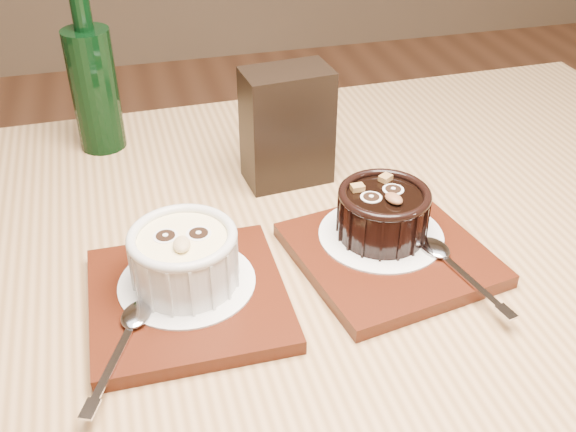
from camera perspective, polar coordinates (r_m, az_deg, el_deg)
name	(u,v)px	position (r m, az deg, el deg)	size (l,w,h in m)	color
table	(284,329)	(0.75, -0.33, -9.51)	(1.22, 0.83, 0.75)	olive
tray_left	(188,298)	(0.64, -8.43, -6.92)	(0.18, 0.18, 0.01)	#46190B
doily_left	(187,282)	(0.65, -8.54, -5.57)	(0.13, 0.13, 0.00)	white
ramekin_white	(184,256)	(0.63, -8.79, -3.33)	(0.10, 0.10, 0.06)	silver
spoon_left	(122,343)	(0.60, -13.86, -10.36)	(0.03, 0.13, 0.01)	silver
tray_right	(389,254)	(0.70, 8.58, -3.23)	(0.18, 0.18, 0.01)	#46190B
doily_right	(381,235)	(0.71, 7.87, -1.59)	(0.13, 0.13, 0.00)	white
ramekin_dark	(383,211)	(0.69, 8.06, 0.43)	(0.09, 0.09, 0.06)	black
spoon_right	(457,267)	(0.67, 14.10, -4.21)	(0.03, 0.13, 0.01)	silver
condiment_stand	(287,127)	(0.79, -0.09, 7.57)	(0.10, 0.06, 0.14)	black
green_bottle	(94,85)	(0.90, -16.11, 10.59)	(0.06, 0.06, 0.22)	black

